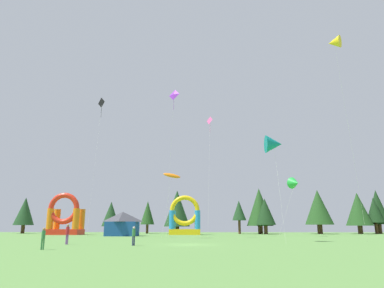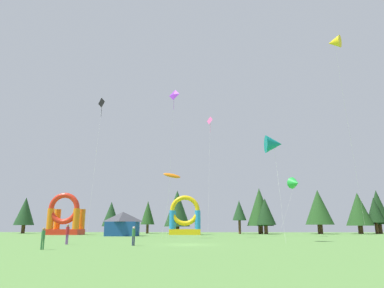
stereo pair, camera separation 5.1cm
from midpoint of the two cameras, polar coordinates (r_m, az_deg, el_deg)
The scene contains 25 objects.
ground_plane at distance 33.40m, azimuth -0.50°, elevation -16.19°, with size 120.00×120.00×0.00m, color #5B8C42.
kite_orange_parafoil at distance 49.58m, azimuth -3.35°, elevation -5.20°, with size 2.66×1.65×9.26m.
kite_teal_delta at distance 40.43m, azimuth 13.23°, elevation -0.02°, with size 1.88×3.93×11.74m.
kite_black_diamond at distance 56.55m, azimuth -14.55°, elevation 6.35°, with size 1.23×5.77×21.00m.
kite_pink_diamond at distance 59.06m, azimuth 3.00°, elevation 3.62°, with size 1.18×6.59×19.53m.
kite_green_delta at distance 60.18m, azimuth 16.51°, elevation -6.17°, with size 4.69×2.56×9.61m.
kite_purple_diamond at distance 53.47m, azimuth -3.09°, elevation 7.96°, with size 2.05×5.93×21.81m.
kite_yellow_delta at distance 41.18m, azimuth 22.28°, elevation 15.15°, with size 4.21×5.67×21.35m.
person_left_edge at distance 35.62m, azimuth -19.80°, elevation -13.48°, with size 0.44×0.44×1.86m.
person_midfield at distance 28.63m, azimuth -23.27°, elevation -13.78°, with size 0.29×0.29×1.58m.
person_near_camera at distance 32.22m, azimuth -9.59°, elevation -14.39°, with size 0.40×0.40×1.64m.
inflatable_red_slide at distance 67.97m, azimuth -1.20°, elevation -12.40°, with size 5.88×3.74×7.35m.
inflatable_blue_arch at distance 72.29m, azimuth -20.16°, elevation -11.47°, with size 6.18×4.39×7.85m.
festival_tent at distance 61.51m, azimuth -11.37°, elevation -12.72°, with size 5.05×4.33×3.99m.
tree_row_0 at distance 88.52m, azimuth -25.78°, elevation -9.92°, with size 4.39×4.39×7.96m.
tree_row_1 at distance 81.92m, azimuth -13.19°, elevation -11.14°, with size 3.97×3.97×6.96m.
tree_row_2 at distance 79.45m, azimuth -7.31°, elevation -11.15°, with size 3.07×3.07×7.05m.
tree_row_3 at distance 77.42m, azimuth -2.49°, elevation -10.51°, with size 5.66×5.66×9.29m.
tree_row_4 at distance 75.67m, azimuth 7.70°, elevation -10.80°, with size 2.96×2.96×6.92m.
tree_row_5 at distance 76.46m, azimuth 11.00°, elevation -10.12°, with size 5.56×5.56×9.52m.
tree_row_6 at distance 74.77m, azimuth 11.87°, elevation -10.82°, with size 4.22×4.22×7.24m.
tree_row_7 at distance 79.48m, azimuth 19.99°, elevation -9.73°, with size 5.79×5.79×9.16m.
tree_row_8 at distance 83.14m, azimuth 25.60°, elevation -9.62°, with size 5.44×5.44×8.61m.
tree_row_9 at distance 84.89m, azimuth 27.72°, elevation -9.59°, with size 3.61×3.61×7.61m.
tree_row_10 at distance 86.90m, azimuth 28.10°, elevation -9.13°, with size 4.73×4.73×9.33m.
Camera 1 is at (1.38, -33.32, 1.74)m, focal length 32.49 mm.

